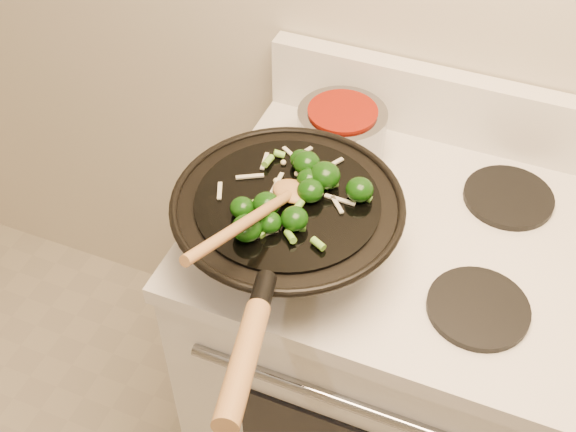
% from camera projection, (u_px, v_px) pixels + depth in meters
% --- Properties ---
extents(stove, '(0.78, 0.67, 1.08)m').
position_uv_depth(stove, '(381.00, 353.00, 1.73)').
color(stove, white).
rests_on(stove, ground).
extents(wok, '(0.42, 0.68, 0.22)m').
position_uv_depth(wok, '(287.00, 224.00, 1.30)').
color(wok, black).
rests_on(wok, stove).
extents(stirfry, '(0.27, 0.28, 0.05)m').
position_uv_depth(stirfry, '(295.00, 195.00, 1.24)').
color(stirfry, black).
rests_on(stirfry, wok).
extents(wooden_spoon, '(0.10, 0.33, 0.13)m').
position_uv_depth(wooden_spoon, '(265.00, 209.00, 1.19)').
color(wooden_spoon, '#9C6E3D').
rests_on(wooden_spoon, wok).
extents(saucepan, '(0.19, 0.30, 0.11)m').
position_uv_depth(saucepan, '(341.00, 132.00, 1.50)').
color(saucepan, gray).
rests_on(saucepan, stove).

